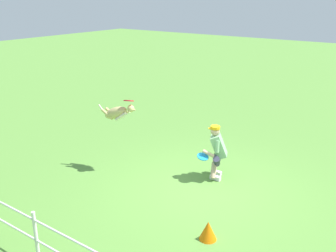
{
  "coord_description": "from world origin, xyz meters",
  "views": [
    {
      "loc": [
        -3.9,
        6.78,
        4.2
      ],
      "look_at": [
        1.23,
        -0.3,
        1.2
      ],
      "focal_mm": 41.65,
      "sensor_mm": 36.0,
      "label": 1
    }
  ],
  "objects_px": {
    "person": "(217,150)",
    "training_cone": "(208,230)",
    "frisbee_flying": "(129,101)",
    "dog": "(118,113)",
    "frisbee_held": "(203,157)"
  },
  "relations": [
    {
      "from": "frisbee_flying",
      "to": "frisbee_held",
      "type": "height_order",
      "value": "frisbee_flying"
    },
    {
      "from": "dog",
      "to": "frisbee_held",
      "type": "distance_m",
      "value": 2.32
    },
    {
      "from": "dog",
      "to": "frisbee_held",
      "type": "xyz_separation_m",
      "value": [
        -2.08,
        -0.59,
        -0.84
      ]
    },
    {
      "from": "frisbee_flying",
      "to": "training_cone",
      "type": "relative_size",
      "value": 0.69
    },
    {
      "from": "person",
      "to": "frisbee_flying",
      "type": "height_order",
      "value": "frisbee_flying"
    },
    {
      "from": "frisbee_flying",
      "to": "training_cone",
      "type": "xyz_separation_m",
      "value": [
        -3.04,
        1.4,
        -1.61
      ]
    },
    {
      "from": "frisbee_flying",
      "to": "frisbee_held",
      "type": "distance_m",
      "value": 2.18
    },
    {
      "from": "dog",
      "to": "frisbee_flying",
      "type": "xyz_separation_m",
      "value": [
        -0.32,
        -0.06,
        0.34
      ]
    },
    {
      "from": "frisbee_flying",
      "to": "frisbee_held",
      "type": "bearing_deg",
      "value": -163.04
    },
    {
      "from": "dog",
      "to": "training_cone",
      "type": "relative_size",
      "value": 2.92
    },
    {
      "from": "training_cone",
      "to": "person",
      "type": "bearing_deg",
      "value": -64.06
    },
    {
      "from": "person",
      "to": "training_cone",
      "type": "distance_m",
      "value": 2.58
    },
    {
      "from": "person",
      "to": "frisbee_held",
      "type": "bearing_deg",
      "value": 38.35
    },
    {
      "from": "dog",
      "to": "frisbee_held",
      "type": "height_order",
      "value": "dog"
    },
    {
      "from": "person",
      "to": "frisbee_flying",
      "type": "relative_size",
      "value": 5.22
    }
  ]
}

